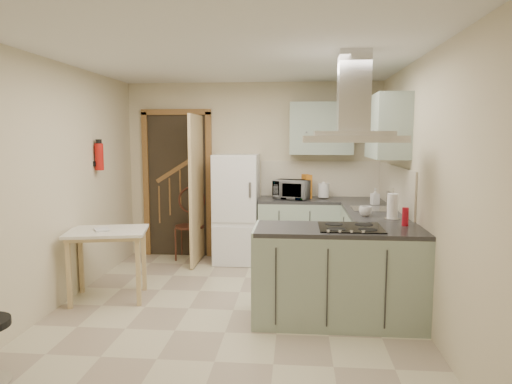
# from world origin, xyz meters

# --- Properties ---
(floor) EXTENTS (4.20, 4.20, 0.00)m
(floor) POSITION_xyz_m (0.00, 0.00, 0.00)
(floor) COLOR beige
(floor) RESTS_ON ground
(ceiling) EXTENTS (4.20, 4.20, 0.00)m
(ceiling) POSITION_xyz_m (0.00, 0.00, 2.50)
(ceiling) COLOR silver
(ceiling) RESTS_ON back_wall
(back_wall) EXTENTS (3.60, 0.00, 3.60)m
(back_wall) POSITION_xyz_m (0.00, 2.10, 1.25)
(back_wall) COLOR beige
(back_wall) RESTS_ON floor
(left_wall) EXTENTS (0.00, 4.20, 4.20)m
(left_wall) POSITION_xyz_m (-1.80, 0.00, 1.25)
(left_wall) COLOR beige
(left_wall) RESTS_ON floor
(right_wall) EXTENTS (0.00, 4.20, 4.20)m
(right_wall) POSITION_xyz_m (1.80, 0.00, 1.25)
(right_wall) COLOR beige
(right_wall) RESTS_ON floor
(doorway) EXTENTS (1.10, 0.12, 2.10)m
(doorway) POSITION_xyz_m (-1.10, 2.07, 1.05)
(doorway) COLOR brown
(doorway) RESTS_ON floor
(fridge) EXTENTS (0.60, 0.60, 1.50)m
(fridge) POSITION_xyz_m (-0.20, 1.80, 0.75)
(fridge) COLOR white
(fridge) RESTS_ON floor
(counter_back) EXTENTS (1.08, 0.60, 0.90)m
(counter_back) POSITION_xyz_m (0.66, 1.80, 0.45)
(counter_back) COLOR #9EB2A0
(counter_back) RESTS_ON floor
(counter_right) EXTENTS (0.60, 1.95, 0.90)m
(counter_right) POSITION_xyz_m (1.50, 1.12, 0.45)
(counter_right) COLOR #9EB2A0
(counter_right) RESTS_ON floor
(splashback) EXTENTS (1.68, 0.02, 0.50)m
(splashback) POSITION_xyz_m (0.96, 2.09, 1.15)
(splashback) COLOR beige
(splashback) RESTS_ON counter_back
(wall_cabinet_back) EXTENTS (0.85, 0.35, 0.70)m
(wall_cabinet_back) POSITION_xyz_m (0.95, 1.93, 1.85)
(wall_cabinet_back) COLOR #9EB2A0
(wall_cabinet_back) RESTS_ON back_wall
(wall_cabinet_right) EXTENTS (0.35, 0.90, 0.70)m
(wall_cabinet_right) POSITION_xyz_m (1.62, 0.85, 1.85)
(wall_cabinet_right) COLOR #9EB2A0
(wall_cabinet_right) RESTS_ON right_wall
(peninsula) EXTENTS (1.55, 0.65, 0.90)m
(peninsula) POSITION_xyz_m (1.02, -0.18, 0.45)
(peninsula) COLOR #9EB2A0
(peninsula) RESTS_ON floor
(hob) EXTENTS (0.58, 0.50, 0.01)m
(hob) POSITION_xyz_m (1.12, -0.18, 0.91)
(hob) COLOR black
(hob) RESTS_ON peninsula
(extractor_hood) EXTENTS (0.90, 0.55, 0.10)m
(extractor_hood) POSITION_xyz_m (1.12, -0.18, 1.72)
(extractor_hood) COLOR silver
(extractor_hood) RESTS_ON ceiling
(sink) EXTENTS (0.45, 0.40, 0.01)m
(sink) POSITION_xyz_m (1.50, 0.95, 0.91)
(sink) COLOR silver
(sink) RESTS_ON counter_right
(fire_extinguisher) EXTENTS (0.10, 0.10, 0.32)m
(fire_extinguisher) POSITION_xyz_m (-1.74, 0.90, 1.50)
(fire_extinguisher) COLOR #B2140F
(fire_extinguisher) RESTS_ON left_wall
(drop_leaf_table) EXTENTS (0.91, 0.76, 0.76)m
(drop_leaf_table) POSITION_xyz_m (-1.38, 0.20, 0.38)
(drop_leaf_table) COLOR tan
(drop_leaf_table) RESTS_ON floor
(bentwood_chair) EXTENTS (0.42, 0.42, 0.93)m
(bentwood_chair) POSITION_xyz_m (-0.89, 1.91, 0.46)
(bentwood_chair) COLOR #432E16
(bentwood_chair) RESTS_ON floor
(microwave) EXTENTS (0.54, 0.45, 0.26)m
(microwave) POSITION_xyz_m (0.56, 1.78, 1.03)
(microwave) COLOR black
(microwave) RESTS_ON counter_back
(kettle) EXTENTS (0.18, 0.18, 0.23)m
(kettle) POSITION_xyz_m (0.99, 1.85, 1.01)
(kettle) COLOR white
(kettle) RESTS_ON counter_back
(cereal_box) EXTENTS (0.15, 0.23, 0.32)m
(cereal_box) POSITION_xyz_m (0.76, 1.90, 1.06)
(cereal_box) COLOR orange
(cereal_box) RESTS_ON counter_back
(soap_bottle) EXTENTS (0.11, 0.11, 0.20)m
(soap_bottle) POSITION_xyz_m (1.60, 1.34, 1.00)
(soap_bottle) COLOR silver
(soap_bottle) RESTS_ON counter_right
(paper_towel) EXTENTS (0.14, 0.14, 0.27)m
(paper_towel) POSITION_xyz_m (1.60, 0.32, 1.04)
(paper_towel) COLOR white
(paper_towel) RESTS_ON counter_right
(cup) EXTENTS (0.16, 0.16, 0.11)m
(cup) POSITION_xyz_m (1.36, 0.47, 0.95)
(cup) COLOR silver
(cup) RESTS_ON counter_right
(red_bottle) EXTENTS (0.08, 0.08, 0.17)m
(red_bottle) POSITION_xyz_m (1.65, -0.02, 0.99)
(red_bottle) COLOR red
(red_bottle) RESTS_ON peninsula
(book) EXTENTS (0.23, 0.24, 0.09)m
(book) POSITION_xyz_m (-1.49, 0.15, 0.80)
(book) COLOR brown
(book) RESTS_ON drop_leaf_table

